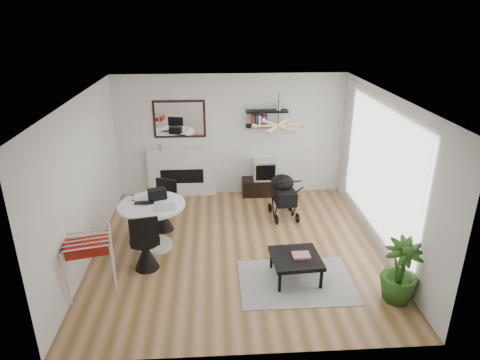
{
  "coord_description": "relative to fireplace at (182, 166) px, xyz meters",
  "views": [
    {
      "loc": [
        -0.37,
        -6.57,
        4.0
      ],
      "look_at": [
        0.07,
        0.4,
        1.15
      ],
      "focal_mm": 32.0,
      "sensor_mm": 36.0,
      "label": 1
    }
  ],
  "objects": [
    {
      "name": "coffee_table",
      "position": [
        1.96,
        -3.36,
        -0.33
      ],
      "size": [
        0.79,
        0.79,
        0.38
      ],
      "rotation": [
        0.0,
        0.0,
        0.06
      ],
      "color": "black",
      "rests_on": "rug"
    },
    {
      "name": "drying_rack",
      "position": [
        -1.08,
        -3.66,
        -0.16
      ],
      "size": [
        0.79,
        0.76,
        1.0
      ],
      "rotation": [
        0.0,
        0.0,
        0.23
      ],
      "color": "white",
      "rests_on": "floor"
    },
    {
      "name": "shelf_lower",
      "position": [
        1.87,
        -0.05,
        0.91
      ],
      "size": [
        0.9,
        0.25,
        0.04
      ],
      "primitive_type": "cube",
      "color": "black",
      "rests_on": "wall_back"
    },
    {
      "name": "fireplace",
      "position": [
        0.0,
        0.0,
        0.0
      ],
      "size": [
        1.5,
        0.17,
        2.16
      ],
      "color": "white",
      "rests_on": "floor"
    },
    {
      "name": "magazines",
      "position": [
        2.04,
        -3.37,
        -0.27
      ],
      "size": [
        0.27,
        0.22,
        0.04
      ],
      "primitive_type": "cube",
      "rotation": [
        0.0,
        0.0,
        0.03
      ],
      "color": "#C83248",
      "rests_on": "coffee_table"
    },
    {
      "name": "chair_near",
      "position": [
        -0.41,
        -2.95,
        -0.36
      ],
      "size": [
        0.51,
        0.53,
        1.03
      ],
      "rotation": [
        0.0,
        0.0,
        3.35
      ],
      "color": "black",
      "rests_on": "floor"
    },
    {
      "name": "sheer_curtain",
      "position": [
        3.5,
        -2.22,
        0.66
      ],
      "size": [
        0.04,
        3.6,
        2.6
      ],
      "primitive_type": "cube",
      "color": "white",
      "rests_on": "wall_right"
    },
    {
      "name": "drinking_glass",
      "position": [
        -0.71,
        -2.1,
        0.21
      ],
      "size": [
        0.06,
        0.06,
        0.1
      ],
      "primitive_type": "cylinder",
      "color": "white",
      "rests_on": "dining_table"
    },
    {
      "name": "dining_table",
      "position": [
        -0.37,
        -2.27,
        -0.13
      ],
      "size": [
        1.15,
        1.15,
        0.84
      ],
      "color": "white",
      "rests_on": "floor"
    },
    {
      "name": "stroller",
      "position": [
        2.11,
        -1.19,
        -0.28
      ],
      "size": [
        0.56,
        0.81,
        0.95
      ],
      "rotation": [
        0.0,
        0.0,
        0.11
      ],
      "color": "black",
      "rests_on": "floor"
    },
    {
      "name": "ceiling",
      "position": [
        1.1,
        -2.42,
        2.01
      ],
      "size": [
        5.0,
        5.0,
        0.0
      ],
      "primitive_type": "plane",
      "color": "white",
      "rests_on": "wall_back"
    },
    {
      "name": "chair_far",
      "position": [
        -0.27,
        -1.61,
        -0.38
      ],
      "size": [
        0.51,
        0.52,
        0.97
      ],
      "rotation": [
        0.0,
        0.0,
        -0.38
      ],
      "color": "black",
      "rests_on": "floor"
    },
    {
      "name": "wall_back",
      "position": [
        1.1,
        0.08,
        0.66
      ],
      "size": [
        5.0,
        0.0,
        5.0
      ],
      "primitive_type": "plane",
      "rotation": [
        1.57,
        0.0,
        0.0
      ],
      "color": "white",
      "rests_on": "floor"
    },
    {
      "name": "laptop",
      "position": [
        -0.49,
        -2.29,
        0.17
      ],
      "size": [
        0.34,
        0.23,
        0.03
      ],
      "primitive_type": "imported",
      "rotation": [
        0.0,
        0.0,
        0.04
      ],
      "color": "black",
      "rests_on": "dining_table"
    },
    {
      "name": "tv_console",
      "position": [
        1.87,
        -0.12,
        -0.49
      ],
      "size": [
        1.06,
        0.37,
        0.4
      ],
      "primitive_type": "cube",
      "color": "black",
      "rests_on": "floor"
    },
    {
      "name": "crt_tv",
      "position": [
        1.84,
        -0.12,
        -0.07
      ],
      "size": [
        0.5,
        0.44,
        0.44
      ],
      "color": "silver",
      "rests_on": "tv_console"
    },
    {
      "name": "wall_right",
      "position": [
        3.6,
        -2.42,
        0.66
      ],
      "size": [
        0.0,
        5.0,
        5.0
      ],
      "primitive_type": "plane",
      "rotation": [
        1.57,
        0.0,
        -1.57
      ],
      "color": "white",
      "rests_on": "floor"
    },
    {
      "name": "black_bag",
      "position": [
        -0.29,
        -2.05,
        0.25
      ],
      "size": [
        0.35,
        0.27,
        0.18
      ],
      "primitive_type": "cube",
      "rotation": [
        0.0,
        0.0,
        0.32
      ],
      "color": "black",
      "rests_on": "dining_table"
    },
    {
      "name": "rug",
      "position": [
        1.97,
        -3.47,
        -0.68
      ],
      "size": [
        1.77,
        1.28,
        0.01
      ],
      "primitive_type": "cube",
      "color": "#949494",
      "rests_on": "floor"
    },
    {
      "name": "newspaper",
      "position": [
        -0.13,
        -2.4,
        0.16
      ],
      "size": [
        0.38,
        0.32,
        0.01
      ],
      "primitive_type": "cube",
      "rotation": [
        0.0,
        0.0,
        0.1
      ],
      "color": "beige",
      "rests_on": "dining_table"
    },
    {
      "name": "potted_plant",
      "position": [
        3.35,
        -3.99,
        -0.2
      ],
      "size": [
        0.65,
        0.65,
        0.98
      ],
      "primitive_type": "imported",
      "rotation": [
        0.0,
        0.0,
        -0.22
      ],
      "color": "#295618",
      "rests_on": "floor"
    },
    {
      "name": "floor",
      "position": [
        1.1,
        -2.42,
        -0.69
      ],
      "size": [
        5.0,
        5.0,
        0.0
      ],
      "primitive_type": "plane",
      "color": "brown",
      "rests_on": "ground"
    },
    {
      "name": "wall_left",
      "position": [
        -1.4,
        -2.42,
        0.66
      ],
      "size": [
        0.0,
        5.0,
        5.0
      ],
      "primitive_type": "plane",
      "rotation": [
        1.57,
        0.0,
        1.57
      ],
      "color": "white",
      "rests_on": "floor"
    },
    {
      "name": "pendant_lamp",
      "position": [
        1.8,
        -2.12,
        1.46
      ],
      "size": [
        0.9,
        0.9,
        0.1
      ],
      "primitive_type": null,
      "color": "tan",
      "rests_on": "ceiling"
    },
    {
      "name": "shelf_upper",
      "position": [
        1.87,
        -0.05,
        1.23
      ],
      "size": [
        0.9,
        0.25,
        0.04
      ],
      "primitive_type": "cube",
      "color": "black",
      "rests_on": "wall_back"
    }
  ]
}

